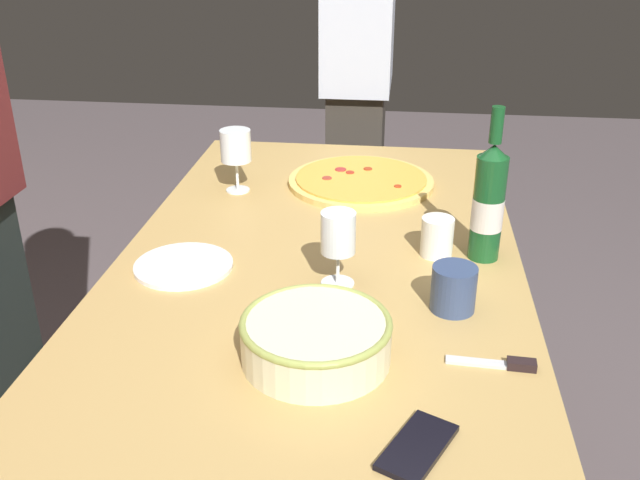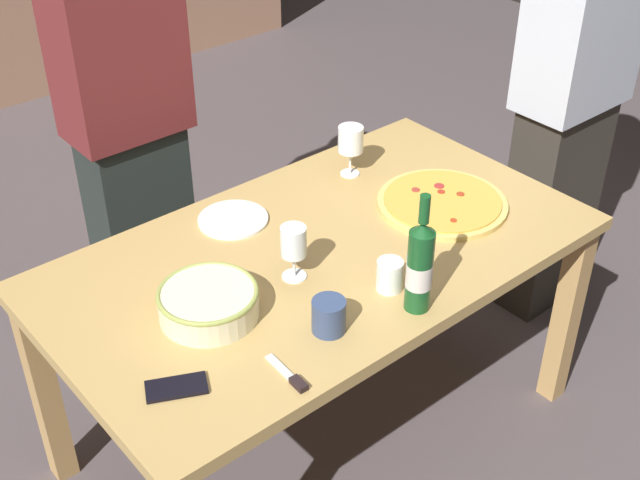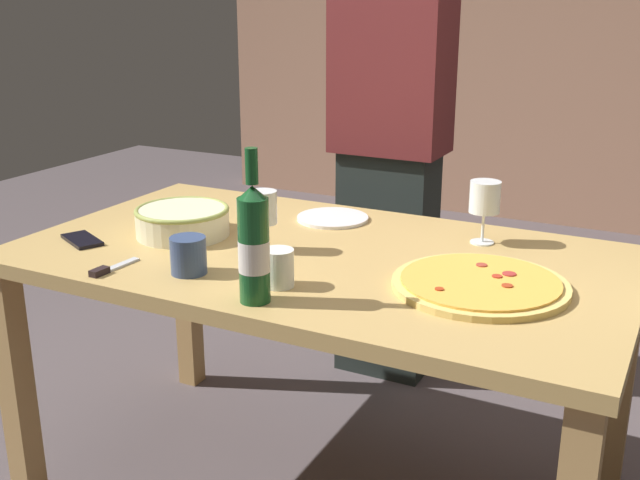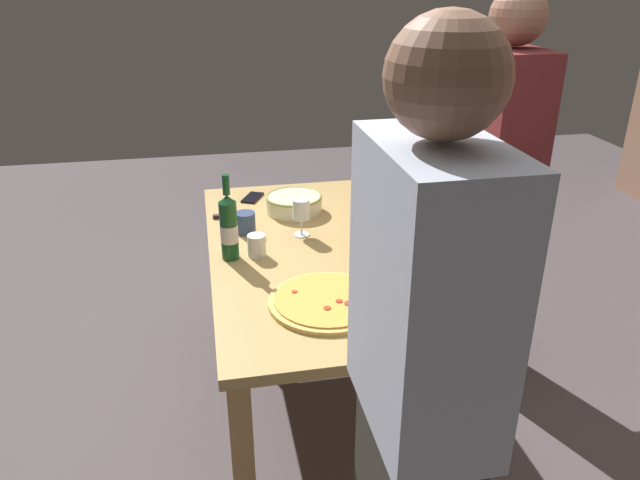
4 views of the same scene
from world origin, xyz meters
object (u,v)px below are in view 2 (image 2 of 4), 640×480
object	(u,v)px
serving_bowl	(208,302)
wine_glass_by_bottle	(294,244)
cup_amber	(390,275)
wine_glass_near_pizza	(351,140)
pizza_knife	(291,377)
dining_table	(320,275)
person_guest_left	(572,95)
wine_bottle	(420,266)
cup_ceramic	(329,316)
side_plate	(233,219)
cell_phone	(176,387)
person_host	(127,121)
pizza	(442,203)

from	to	relation	value
serving_bowl	wine_glass_by_bottle	world-z (taller)	wine_glass_by_bottle
serving_bowl	cup_amber	xyz separation A→B (m)	(0.44, -0.22, 0.00)
wine_glass_near_pizza	cup_amber	world-z (taller)	wine_glass_near_pizza
cup_amber	pizza_knife	size ratio (longest dim) A/B	0.58
dining_table	pizza_knife	xyz separation A→B (m)	(-0.40, -0.37, 0.10)
pizza_knife	person_guest_left	bearing A→B (deg)	13.05
cup_amber	person_guest_left	world-z (taller)	person_guest_left
serving_bowl	wine_bottle	size ratio (longest dim) A/B	0.77
cup_ceramic	person_guest_left	distance (m)	1.41
wine_glass_near_pizza	wine_glass_by_bottle	world-z (taller)	wine_glass_near_pizza
wine_glass_near_pizza	side_plate	bearing A→B (deg)	178.00
cell_phone	side_plate	bearing A→B (deg)	160.42
cell_phone	person_host	bearing A→B (deg)	-178.43
dining_table	serving_bowl	distance (m)	0.44
wine_glass_by_bottle	serving_bowl	bearing A→B (deg)	177.59
pizza	person_guest_left	xyz separation A→B (m)	(0.72, 0.06, 0.13)
dining_table	cup_amber	distance (m)	0.30
cell_phone	person_guest_left	size ratio (longest dim) A/B	0.08
pizza	serving_bowl	xyz separation A→B (m)	(-0.86, 0.02, 0.03)
pizza_knife	person_guest_left	xyz separation A→B (m)	(1.56, 0.36, 0.14)
cup_amber	person_host	distance (m)	1.11
pizza	wine_glass_near_pizza	xyz separation A→B (m)	(-0.09, 0.33, 0.12)
wine_glass_near_pizza	person_host	world-z (taller)	person_host
pizza	person_guest_left	world-z (taller)	person_guest_left
side_plate	cell_phone	world-z (taller)	same
wine_glass_near_pizza	person_host	bearing A→B (deg)	131.87
pizza	wine_bottle	bearing A→B (deg)	-144.33
serving_bowl	person_host	world-z (taller)	person_host
pizza	pizza_knife	size ratio (longest dim) A/B	2.66
cup_amber	cup_ceramic	bearing A→B (deg)	-173.94
wine_bottle	side_plate	size ratio (longest dim) A/B	1.60
dining_table	wine_bottle	distance (m)	0.43
serving_bowl	side_plate	world-z (taller)	serving_bowl
cup_ceramic	person_host	distance (m)	1.12
cup_ceramic	pizza_knife	bearing A→B (deg)	-156.78
person_host	person_guest_left	distance (m)	1.55
pizza_knife	person_host	distance (m)	1.23
dining_table	cup_amber	bearing A→B (deg)	-84.44
dining_table	side_plate	distance (m)	0.32
wine_glass_by_bottle	person_host	distance (m)	0.89
cell_phone	person_host	size ratio (longest dim) A/B	0.08
cup_amber	person_host	xyz separation A→B (m)	(-0.17, 1.09, 0.10)
cup_ceramic	person_guest_left	xyz separation A→B (m)	(1.38, 0.28, 0.10)
wine_glass_near_pizza	dining_table	bearing A→B (deg)	-142.87
dining_table	wine_glass_by_bottle	world-z (taller)	wine_glass_by_bottle
wine_glass_near_pizza	cup_amber	bearing A→B (deg)	-122.02
cell_phone	serving_bowl	bearing A→B (deg)	155.96
wine_bottle	person_guest_left	bearing A→B (deg)	17.62
dining_table	pizza_knife	size ratio (longest dim) A/B	10.39
side_plate	pizza_knife	world-z (taller)	pizza_knife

